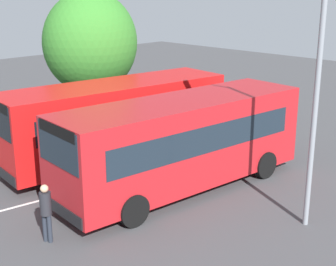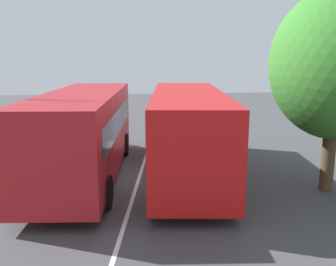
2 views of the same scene
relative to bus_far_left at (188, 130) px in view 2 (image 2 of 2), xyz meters
name	(u,v)px [view 2 (image 2 of 2)]	position (x,y,z in m)	size (l,w,h in m)	color
ground_plane	(139,177)	(-0.17, 1.86, -1.76)	(63.03, 63.03, 0.00)	#424244
bus_far_left	(188,130)	(0.00, 0.00, 0.00)	(9.63, 3.66, 3.18)	red
bus_center_left	(84,131)	(0.22, 3.86, 0.00)	(9.59, 3.37, 3.18)	#AD191E
pedestrian	(97,124)	(5.59, 3.80, -0.75)	(0.41, 0.41, 1.71)	#232833
lane_stripe_outer_left	(139,177)	(-0.17, 1.86, -1.75)	(12.20, 0.12, 0.01)	silver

